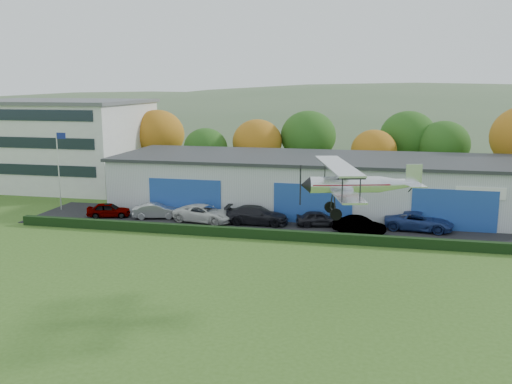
% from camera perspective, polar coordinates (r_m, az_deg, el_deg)
% --- Properties ---
extents(ground, '(300.00, 300.00, 0.00)m').
position_cam_1_polar(ground, '(31.01, -8.73, -12.58)').
color(ground, '#395B1D').
rests_on(ground, ground).
extents(apron, '(48.00, 9.00, 0.05)m').
position_cam_1_polar(apron, '(49.56, 3.34, -3.38)').
color(apron, black).
rests_on(apron, ground).
extents(hedge, '(46.00, 0.60, 0.80)m').
position_cam_1_polar(hedge, '(44.89, 2.36, -4.41)').
color(hedge, black).
rests_on(hedge, ground).
extents(hangar, '(40.60, 12.60, 5.30)m').
position_cam_1_polar(hangar, '(55.52, 6.56, 0.92)').
color(hangar, '#B2B7BC').
rests_on(hangar, ground).
extents(office_block, '(20.60, 15.60, 10.40)m').
position_cam_1_polar(office_block, '(72.85, -19.60, 4.79)').
color(office_block, silver).
rests_on(office_block, ground).
extents(flagpole, '(1.05, 0.10, 8.00)m').
position_cam_1_polar(flagpole, '(57.68, -19.52, 2.87)').
color(flagpole, silver).
rests_on(flagpole, ground).
extents(tree_belt, '(75.70, 13.22, 10.12)m').
position_cam_1_polar(tree_belt, '(68.06, 4.26, 5.33)').
color(tree_belt, '#3D2614').
rests_on(tree_belt, ground).
extents(distant_hills, '(430.00, 196.00, 56.00)m').
position_cam_1_polar(distant_hills, '(168.99, 7.29, 2.33)').
color(distant_hills, '#4C6642').
rests_on(distant_hills, ground).
extents(car_0, '(4.25, 2.64, 1.35)m').
position_cam_1_polar(car_0, '(53.88, -14.85, -1.79)').
color(car_0, gray).
rests_on(car_0, apron).
extents(car_1, '(4.49, 2.57, 1.40)m').
position_cam_1_polar(car_1, '(52.48, -10.19, -1.90)').
color(car_1, silver).
rests_on(car_1, apron).
extents(car_2, '(5.90, 3.44, 1.54)m').
position_cam_1_polar(car_2, '(50.50, -5.32, -2.20)').
color(car_2, silver).
rests_on(car_2, apron).
extents(car_3, '(5.65, 2.43, 1.62)m').
position_cam_1_polar(car_3, '(49.51, 0.08, -2.38)').
color(car_3, black).
rests_on(car_3, apron).
extents(car_4, '(4.23, 2.45, 1.35)m').
position_cam_1_polar(car_4, '(49.09, 6.45, -2.72)').
color(car_4, black).
rests_on(car_4, apron).
extents(car_5, '(4.50, 2.60, 1.40)m').
position_cam_1_polar(car_5, '(47.24, 10.54, -3.36)').
color(car_5, gray).
rests_on(car_5, apron).
extents(car_6, '(5.96, 3.29, 1.58)m').
position_cam_1_polar(car_6, '(49.42, 16.34, -2.88)').
color(car_6, navy).
rests_on(car_6, apron).
extents(biplane, '(7.25, 8.23, 3.07)m').
position_cam_1_polar(biplane, '(32.90, 10.13, 0.93)').
color(biplane, silver).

